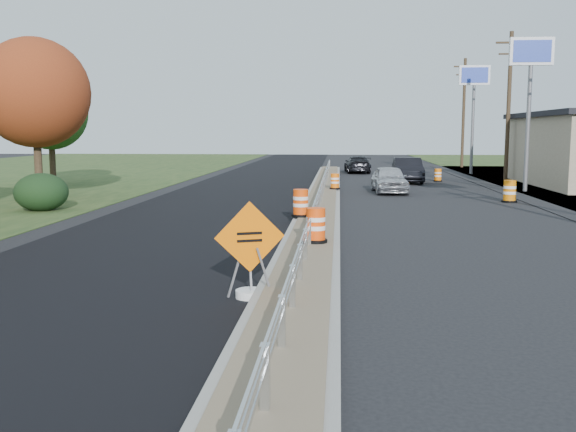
# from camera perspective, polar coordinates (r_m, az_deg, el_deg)

# --- Properties ---
(ground) EXTENTS (140.00, 140.00, 0.00)m
(ground) POSITION_cam_1_polar(r_m,az_deg,el_deg) (18.69, 2.18, -2.14)
(ground) COLOR black
(ground) RESTS_ON ground
(milled_overlay) EXTENTS (7.20, 120.00, 0.01)m
(milled_overlay) POSITION_cam_1_polar(r_m,az_deg,el_deg) (29.05, -5.69, 1.30)
(milled_overlay) COLOR black
(milled_overlay) RESTS_ON ground
(median) EXTENTS (1.60, 55.00, 0.23)m
(median) POSITION_cam_1_polar(r_m,az_deg,el_deg) (26.60, 2.90, 0.98)
(median) COLOR gray
(median) RESTS_ON ground
(guardrail) EXTENTS (0.10, 46.15, 0.72)m
(guardrail) POSITION_cam_1_polar(r_m,az_deg,el_deg) (27.53, 2.97, 2.49)
(guardrail) COLOR silver
(guardrail) RESTS_ON median
(pylon_sign_mid) EXTENTS (2.20, 0.30, 7.90)m
(pylon_sign_mid) POSITION_cam_1_polar(r_m,az_deg,el_deg) (35.92, 20.78, 12.37)
(pylon_sign_mid) COLOR slate
(pylon_sign_mid) RESTS_ON ground
(pylon_sign_north) EXTENTS (2.20, 0.30, 7.90)m
(pylon_sign_north) POSITION_cam_1_polar(r_m,az_deg,el_deg) (49.50, 16.21, 11.09)
(pylon_sign_north) COLOR slate
(pylon_sign_north) RESTS_ON ground
(utility_pole_nmid) EXTENTS (1.90, 0.26, 9.40)m
(utility_pole_nmid) POSITION_cam_1_polar(r_m,az_deg,el_deg) (43.79, 19.03, 9.47)
(utility_pole_nmid) COLOR #473523
(utility_pole_nmid) RESTS_ON ground
(utility_pole_north) EXTENTS (1.90, 0.26, 9.40)m
(utility_pole_north) POSITION_cam_1_polar(r_m,az_deg,el_deg) (58.44, 15.34, 9.01)
(utility_pole_north) COLOR #473523
(utility_pole_north) RESTS_ON ground
(hedge_north) EXTENTS (2.09, 2.09, 1.52)m
(hedge_north) POSITION_cam_1_polar(r_m,az_deg,el_deg) (27.20, -21.08, 2.00)
(hedge_north) COLOR black
(hedge_north) RESTS_ON ground
(tree_near_red) EXTENTS (4.95, 4.95, 7.35)m
(tree_near_red) POSITION_cam_1_polar(r_m,az_deg,el_deg) (31.61, -21.59, 10.13)
(tree_near_red) COLOR #473523
(tree_near_red) RESTS_ON ground
(tree_near_back) EXTENTS (4.29, 4.29, 6.37)m
(tree_near_back) POSITION_cam_1_polar(r_m,az_deg,el_deg) (40.10, -20.38, 8.59)
(tree_near_back) COLOR #473523
(tree_near_back) RESTS_ON ground
(caution_sign) EXTENTS (1.27, 0.56, 1.85)m
(caution_sign) POSITION_cam_1_polar(r_m,az_deg,el_deg) (12.15, -3.40, -5.16)
(caution_sign) COLOR white
(caution_sign) RESTS_ON ground
(barrel_median_near) EXTENTS (0.62, 0.62, 0.91)m
(barrel_median_near) POSITION_cam_1_polar(r_m,az_deg,el_deg) (16.88, 2.48, -0.89)
(barrel_median_near) COLOR black
(barrel_median_near) RESTS_ON median
(barrel_median_mid) EXTENTS (0.64, 0.64, 0.94)m
(barrel_median_mid) POSITION_cam_1_polar(r_m,az_deg,el_deg) (22.03, 1.13, 1.12)
(barrel_median_mid) COLOR black
(barrel_median_mid) RESTS_ON median
(barrel_median_far) EXTENTS (0.54, 0.54, 0.79)m
(barrel_median_far) POSITION_cam_1_polar(r_m,az_deg,el_deg) (32.71, 4.19, 3.06)
(barrel_median_far) COLOR black
(barrel_median_far) RESTS_ON median
(barrel_shoulder_near) EXTENTS (0.68, 0.68, 0.99)m
(barrel_shoulder_near) POSITION_cam_1_polar(r_m,az_deg,el_deg) (30.23, 19.10, 2.05)
(barrel_shoulder_near) COLOR black
(barrel_shoulder_near) RESTS_ON ground
(barrel_shoulder_mid) EXTENTS (0.55, 0.55, 0.80)m
(barrel_shoulder_mid) POSITION_cam_1_polar(r_m,az_deg,el_deg) (41.75, 13.18, 3.54)
(barrel_shoulder_mid) COLOR black
(barrel_shoulder_mid) RESTS_ON ground
(car_silver) EXTENTS (1.87, 4.18, 1.39)m
(car_silver) POSITION_cam_1_polar(r_m,az_deg,el_deg) (33.48, 9.00, 3.25)
(car_silver) COLOR silver
(car_silver) RESTS_ON ground
(car_dark_mid) EXTENTS (1.64, 4.64, 1.53)m
(car_dark_mid) POSITION_cam_1_polar(r_m,az_deg,el_deg) (40.41, 10.59, 4.02)
(car_dark_mid) COLOR black
(car_dark_mid) RESTS_ON ground
(car_dark_far) EXTENTS (2.08, 4.54, 1.29)m
(car_dark_far) POSITION_cam_1_polar(r_m,az_deg,el_deg) (49.47, 6.19, 4.58)
(car_dark_far) COLOR black
(car_dark_far) RESTS_ON ground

